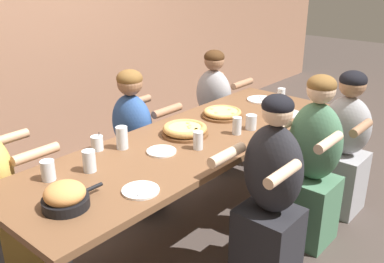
{
  "coord_description": "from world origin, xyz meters",
  "views": [
    {
      "loc": [
        -1.95,
        -1.68,
        1.82
      ],
      "look_at": [
        0.0,
        0.0,
        0.8
      ],
      "focal_mm": 40.0,
      "sensor_mm": 36.0,
      "label": 1
    }
  ],
  "objects_px": {
    "skillet_bowl": "(65,197)",
    "empty_plate_b": "(261,100)",
    "drinking_glass_b": "(237,126)",
    "diner_near_right": "(343,149)",
    "drinking_glass_d": "(122,138)",
    "drinking_glass_f": "(48,171)",
    "pizza_board_main": "(222,113)",
    "diner_far_center": "(134,146)",
    "pizza_board_second": "(185,130)",
    "drinking_glass_g": "(281,96)",
    "diner_near_center": "(270,202)",
    "drinking_glass_e": "(198,141)",
    "empty_plate_c": "(161,151)",
    "drinking_glass_c": "(89,161)",
    "diner_far_right": "(213,115)",
    "empty_plate_a": "(141,190)",
    "cocktail_glass_blue": "(97,144)",
    "empty_plate_d": "(288,114)",
    "drinking_glass_a": "(251,122)",
    "diner_near_midright": "(312,170)"
  },
  "relations": [
    {
      "from": "skillet_bowl",
      "to": "drinking_glass_c",
      "type": "bearing_deg",
      "value": 36.5
    },
    {
      "from": "drinking_glass_d",
      "to": "diner_near_right",
      "type": "bearing_deg",
      "value": -30.74
    },
    {
      "from": "pizza_board_main",
      "to": "diner_far_center",
      "type": "bearing_deg",
      "value": 130.54
    },
    {
      "from": "empty_plate_b",
      "to": "cocktail_glass_blue",
      "type": "relative_size",
      "value": 2.05
    },
    {
      "from": "pizza_board_main",
      "to": "pizza_board_second",
      "type": "distance_m",
      "value": 0.46
    },
    {
      "from": "diner_far_right",
      "to": "drinking_glass_c",
      "type": "bearing_deg",
      "value": -73.99
    },
    {
      "from": "cocktail_glass_blue",
      "to": "diner_far_center",
      "type": "xyz_separation_m",
      "value": [
        0.55,
        0.3,
        -0.29
      ]
    },
    {
      "from": "drinking_glass_d",
      "to": "drinking_glass_f",
      "type": "bearing_deg",
      "value": -177.6
    },
    {
      "from": "drinking_glass_b",
      "to": "diner_near_right",
      "type": "height_order",
      "value": "diner_near_right"
    },
    {
      "from": "skillet_bowl",
      "to": "diner_far_right",
      "type": "height_order",
      "value": "diner_far_right"
    },
    {
      "from": "drinking_glass_f",
      "to": "diner_near_midright",
      "type": "bearing_deg",
      "value": -30.12
    },
    {
      "from": "pizza_board_second",
      "to": "empty_plate_d",
      "type": "bearing_deg",
      "value": -21.23
    },
    {
      "from": "pizza_board_second",
      "to": "empty_plate_b",
      "type": "height_order",
      "value": "pizza_board_second"
    },
    {
      "from": "skillet_bowl",
      "to": "empty_plate_b",
      "type": "bearing_deg",
      "value": 5.95
    },
    {
      "from": "empty_plate_c",
      "to": "drinking_glass_a",
      "type": "bearing_deg",
      "value": -15.92
    },
    {
      "from": "cocktail_glass_blue",
      "to": "drinking_glass_d",
      "type": "height_order",
      "value": "drinking_glass_d"
    },
    {
      "from": "empty_plate_a",
      "to": "diner_near_midright",
      "type": "xyz_separation_m",
      "value": [
        1.19,
        -0.37,
        -0.22
      ]
    },
    {
      "from": "pizza_board_second",
      "to": "drinking_glass_b",
      "type": "xyz_separation_m",
      "value": [
        0.24,
        -0.25,
        0.02
      ]
    },
    {
      "from": "skillet_bowl",
      "to": "empty_plate_b",
      "type": "height_order",
      "value": "skillet_bowl"
    },
    {
      "from": "pizza_board_second",
      "to": "empty_plate_c",
      "type": "distance_m",
      "value": 0.32
    },
    {
      "from": "cocktail_glass_blue",
      "to": "empty_plate_c",
      "type": "bearing_deg",
      "value": -54.32
    },
    {
      "from": "drinking_glass_b",
      "to": "drinking_glass_e",
      "type": "relative_size",
      "value": 1.04
    },
    {
      "from": "drinking_glass_d",
      "to": "diner_far_center",
      "type": "bearing_deg",
      "value": 42.61
    },
    {
      "from": "pizza_board_main",
      "to": "empty_plate_c",
      "type": "xyz_separation_m",
      "value": [
        -0.76,
        -0.11,
        -0.02
      ]
    },
    {
      "from": "skillet_bowl",
      "to": "empty_plate_d",
      "type": "xyz_separation_m",
      "value": [
        1.86,
        -0.14,
        -0.05
      ]
    },
    {
      "from": "drinking_glass_f",
      "to": "diner_near_right",
      "type": "distance_m",
      "value": 2.14
    },
    {
      "from": "empty_plate_b",
      "to": "drinking_glass_e",
      "type": "height_order",
      "value": "drinking_glass_e"
    },
    {
      "from": "cocktail_glass_blue",
      "to": "drinking_glass_b",
      "type": "xyz_separation_m",
      "value": [
        0.77,
        -0.49,
        0.02
      ]
    },
    {
      "from": "drinking_glass_f",
      "to": "diner_far_right",
      "type": "distance_m",
      "value": 2.02
    },
    {
      "from": "drinking_glass_f",
      "to": "drinking_glass_d",
      "type": "bearing_deg",
      "value": 2.4
    },
    {
      "from": "drinking_glass_d",
      "to": "skillet_bowl",
      "type": "bearing_deg",
      "value": -152.37
    },
    {
      "from": "cocktail_glass_blue",
      "to": "diner_near_right",
      "type": "bearing_deg",
      "value": -31.51
    },
    {
      "from": "pizza_board_second",
      "to": "drinking_glass_d",
      "type": "relative_size",
      "value": 2.2
    },
    {
      "from": "pizza_board_main",
      "to": "empty_plate_c",
      "type": "relative_size",
      "value": 1.71
    },
    {
      "from": "drinking_glass_a",
      "to": "empty_plate_a",
      "type": "bearing_deg",
      "value": -176.69
    },
    {
      "from": "diner_near_right",
      "to": "drinking_glass_c",
      "type": "bearing_deg",
      "value": 66.93
    },
    {
      "from": "pizza_board_second",
      "to": "drinking_glass_d",
      "type": "height_order",
      "value": "drinking_glass_d"
    },
    {
      "from": "diner_near_right",
      "to": "diner_far_right",
      "type": "xyz_separation_m",
      "value": [
        0.0,
        1.25,
        -0.01
      ]
    },
    {
      "from": "drinking_glass_e",
      "to": "drinking_glass_g",
      "type": "bearing_deg",
      "value": 3.36
    },
    {
      "from": "cocktail_glass_blue",
      "to": "drinking_glass_e",
      "type": "bearing_deg",
      "value": -47.69
    },
    {
      "from": "pizza_board_main",
      "to": "drinking_glass_a",
      "type": "distance_m",
      "value": 0.31
    },
    {
      "from": "empty_plate_c",
      "to": "drinking_glass_c",
      "type": "relative_size",
      "value": 1.47
    },
    {
      "from": "empty_plate_c",
      "to": "empty_plate_b",
      "type": "bearing_deg",
      "value": 4.82
    },
    {
      "from": "drinking_glass_a",
      "to": "drinking_glass_e",
      "type": "height_order",
      "value": "drinking_glass_e"
    },
    {
      "from": "drinking_glass_e",
      "to": "pizza_board_main",
      "type": "bearing_deg",
      "value": 23.1
    },
    {
      "from": "drinking_glass_g",
      "to": "empty_plate_d",
      "type": "bearing_deg",
      "value": -136.72
    },
    {
      "from": "pizza_board_main",
      "to": "drinking_glass_e",
      "type": "distance_m",
      "value": 0.62
    },
    {
      "from": "drinking_glass_b",
      "to": "empty_plate_a",
      "type": "bearing_deg",
      "value": -174.95
    },
    {
      "from": "drinking_glass_g",
      "to": "diner_near_center",
      "type": "bearing_deg",
      "value": -152.22
    },
    {
      "from": "skillet_bowl",
      "to": "drinking_glass_e",
      "type": "height_order",
      "value": "skillet_bowl"
    }
  ]
}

